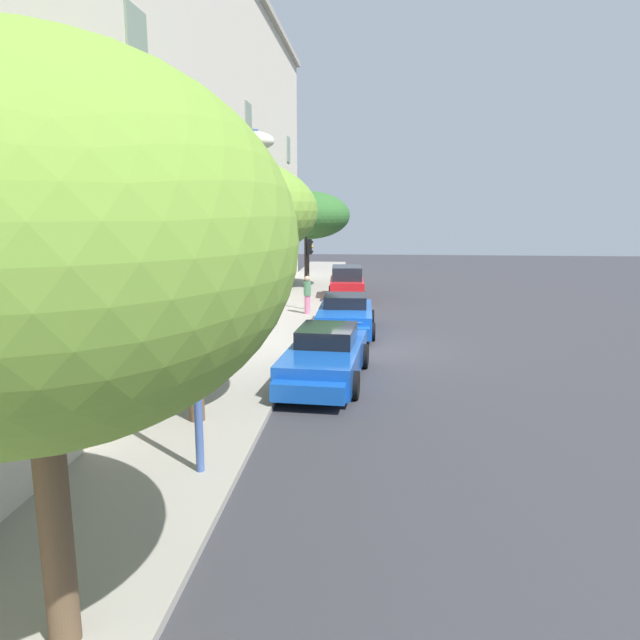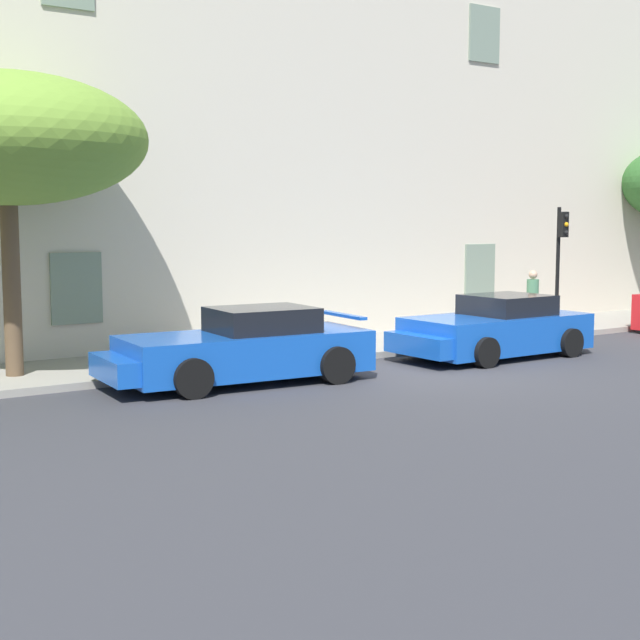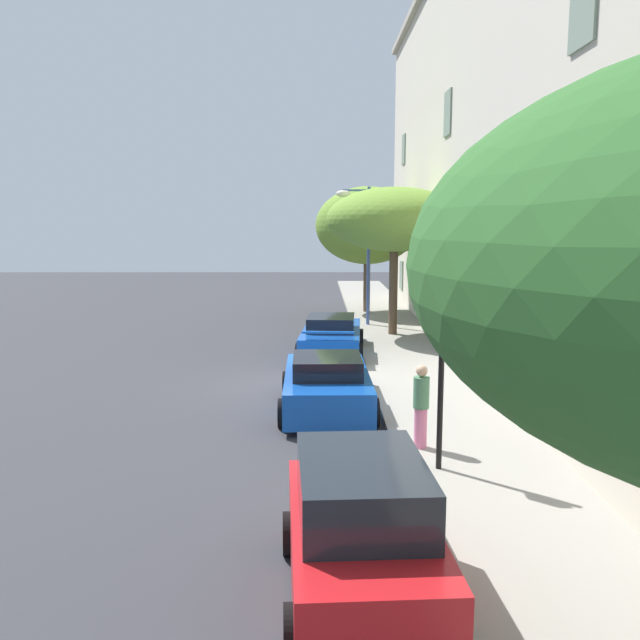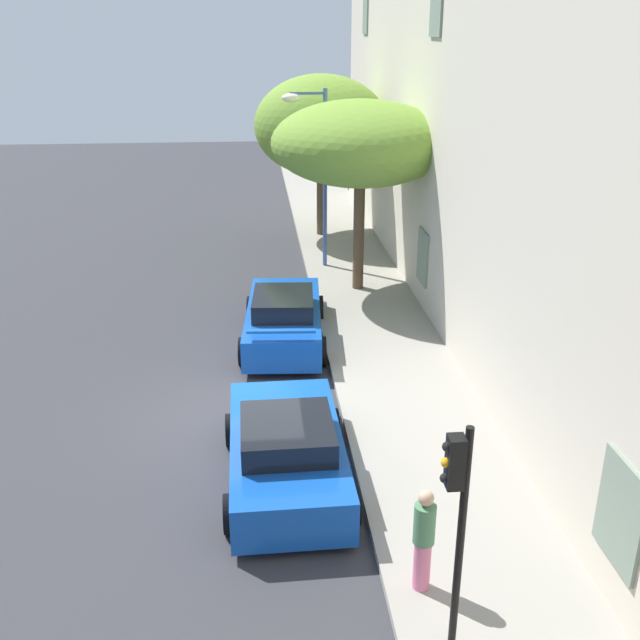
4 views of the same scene
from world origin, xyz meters
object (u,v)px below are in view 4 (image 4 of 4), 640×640
(tree_near_kerb, at_px, (361,143))
(sportscar_red_lead, at_px, (284,316))
(tree_midblock, at_px, (321,126))
(pedestrian_admiring, at_px, (424,538))
(street_lamp, at_px, (312,146))
(sportscar_yellow_flank, at_px, (286,447))
(traffic_light, at_px, (457,503))

(tree_near_kerb, bearing_deg, sportscar_red_lead, -35.22)
(tree_midblock, bearing_deg, pedestrian_admiring, -1.15)
(tree_near_kerb, bearing_deg, pedestrian_admiring, -4.09)
(tree_midblock, relative_size, street_lamp, 1.04)
(street_lamp, bearing_deg, tree_near_kerb, 26.88)
(sportscar_yellow_flank, distance_m, tree_midblock, 16.54)
(tree_near_kerb, xyz_separation_m, traffic_light, (13.89, -0.84, -2.13))
(sportscar_red_lead, bearing_deg, tree_midblock, 169.13)
(sportscar_yellow_flank, bearing_deg, sportscar_red_lead, 177.62)
(sportscar_yellow_flank, xyz_separation_m, street_lamp, (-12.02, 1.47, 3.46))
(tree_midblock, height_order, street_lamp, tree_midblock)
(sportscar_yellow_flank, height_order, tree_near_kerb, tree_near_kerb)
(sportscar_red_lead, height_order, tree_midblock, tree_midblock)
(tree_midblock, xyz_separation_m, traffic_light, (20.25, -0.31, -1.86))
(traffic_light, bearing_deg, street_lamp, -178.73)
(pedestrian_admiring, bearing_deg, tree_near_kerb, 175.91)
(tree_midblock, bearing_deg, sportscar_red_lead, -10.87)
(street_lamp, bearing_deg, sportscar_red_lead, -11.81)
(tree_near_kerb, distance_m, traffic_light, 14.08)
(traffic_light, xyz_separation_m, street_lamp, (-16.26, -0.36, 1.71))
(traffic_light, distance_m, street_lamp, 16.35)
(tree_midblock, bearing_deg, tree_near_kerb, 4.79)
(tree_near_kerb, height_order, traffic_light, tree_near_kerb)
(tree_midblock, bearing_deg, traffic_light, -0.87)
(sportscar_yellow_flank, xyz_separation_m, tree_near_kerb, (-9.65, 2.67, 3.88))
(pedestrian_admiring, bearing_deg, sportscar_yellow_flank, -151.00)
(sportscar_red_lead, height_order, tree_near_kerb, tree_near_kerb)
(sportscar_red_lead, relative_size, tree_midblock, 0.87)
(traffic_light, xyz_separation_m, pedestrian_admiring, (-1.09, -0.08, -1.37))
(tree_midblock, height_order, pedestrian_admiring, tree_midblock)
(tree_near_kerb, bearing_deg, tree_midblock, -175.21)
(traffic_light, relative_size, street_lamp, 0.57)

